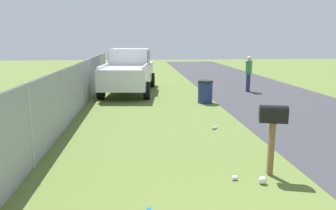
{
  "coord_description": "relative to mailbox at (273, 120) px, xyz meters",
  "views": [
    {
      "loc": [
        -1.39,
        1.46,
        2.52
      ],
      "look_at": [
        5.57,
        0.83,
        1.08
      ],
      "focal_mm": 34.07,
      "sensor_mm": 36.0,
      "label": 1
    }
  ],
  "objects": [
    {
      "name": "mailbox",
      "position": [
        0.0,
        0.0,
        0.0
      ],
      "size": [
        0.32,
        0.54,
        1.35
      ],
      "rotation": [
        0.0,
        0.0,
        -0.26
      ],
      "color": "brown",
      "rests_on": "ground"
    },
    {
      "name": "pickup_truck",
      "position": [
        10.22,
        2.91,
        0.02
      ],
      "size": [
        5.64,
        2.69,
        2.09
      ],
      "rotation": [
        0.0,
        0.0,
        -0.1
      ],
      "color": "silver",
      "rests_on": "ground"
    },
    {
      "name": "trash_bin",
      "position": [
        7.07,
        -0.21,
        -0.62
      ],
      "size": [
        0.61,
        0.61,
        0.92
      ],
      "color": "navy",
      "rests_on": "ground"
    },
    {
      "name": "pedestrian",
      "position": [
        9.7,
        -2.9,
        -0.07
      ],
      "size": [
        0.38,
        0.45,
        1.75
      ],
      "rotation": [
        0.0,
        0.0,
        3.95
      ],
      "color": "#2D3351",
      "rests_on": "ground"
    },
    {
      "name": "fence_section",
      "position": [
        5.05,
        4.59,
        -0.15
      ],
      "size": [
        20.0,
        0.07,
        1.72
      ],
      "color": "#9EA3A8",
      "rests_on": "ground"
    },
    {
      "name": "litter_bottle_by_mailbox",
      "position": [
        3.21,
        0.31,
        -1.05
      ],
      "size": [
        0.21,
        0.19,
        0.07
      ],
      "primitive_type": "cylinder",
      "rotation": [
        0.0,
        1.57,
        5.6
      ],
      "color": "#B2D8BF",
      "rests_on": "ground"
    },
    {
      "name": "litter_bag_midfield_b",
      "position": [
        -0.37,
        0.28,
        -1.01
      ],
      "size": [
        0.14,
        0.14,
        0.14
      ],
      "primitive_type": "sphere",
      "color": "silver",
      "rests_on": "ground"
    },
    {
      "name": "litter_cup_near_hydrant",
      "position": [
        -0.17,
        0.73,
        -1.04
      ],
      "size": [
        0.09,
        0.11,
        0.08
      ],
      "primitive_type": "cylinder",
      "rotation": [
        0.0,
        1.57,
        1.66
      ],
      "color": "white",
      "rests_on": "ground"
    }
  ]
}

